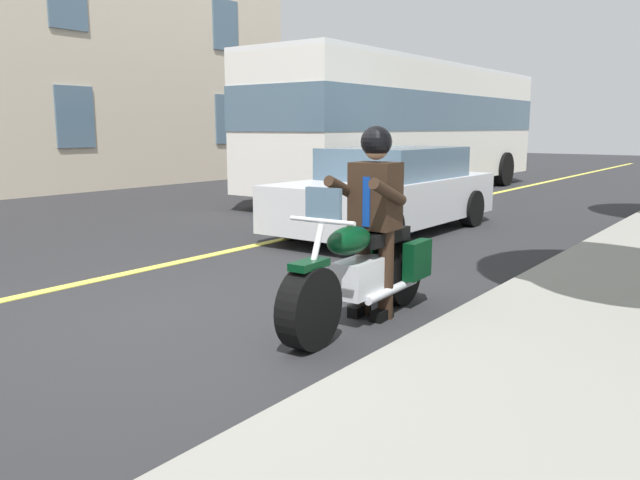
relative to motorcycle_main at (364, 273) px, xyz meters
The scene contains 6 objects.
ground_plane 1.60m from the motorcycle_main, 57.18° to the right, with size 80.00×80.00×0.00m, color #28282B.
lane_center_stripe 3.42m from the motorcycle_main, 75.81° to the right, with size 60.00×0.16×0.01m, color #E5DB4C.
motorcycle_main is the anchor object (origin of this frame).
rider_main 0.61m from the motorcycle_main, behind, with size 0.64×0.57×1.74m.
bus_far 11.54m from the motorcycle_main, 153.30° to the right, with size 11.05×2.70×3.30m.
car_silver 5.02m from the motorcycle_main, 152.11° to the right, with size 4.60×1.92×1.40m.
Camera 1 is at (3.78, 4.24, 1.72)m, focal length 35.35 mm.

